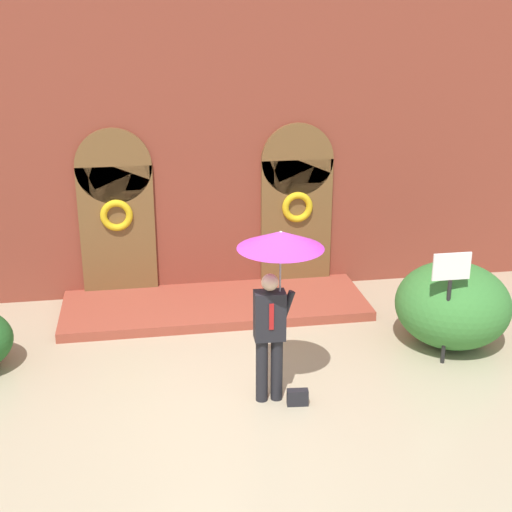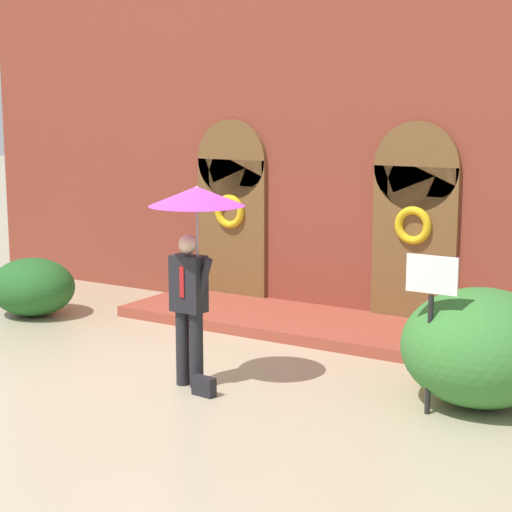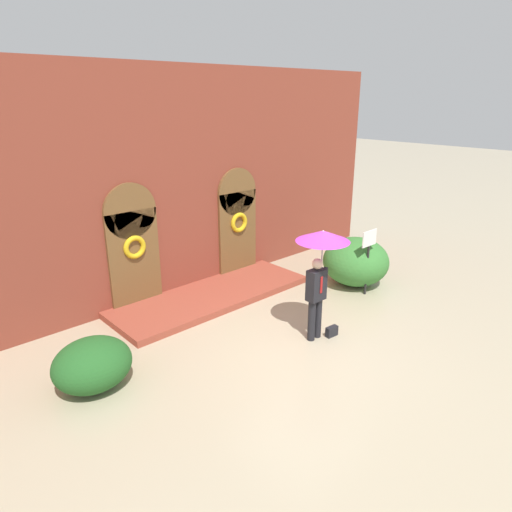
% 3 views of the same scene
% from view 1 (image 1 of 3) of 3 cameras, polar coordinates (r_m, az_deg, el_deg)
% --- Properties ---
extents(ground_plane, '(80.00, 80.00, 0.00)m').
position_cam_1_polar(ground_plane, '(9.70, -1.24, -11.58)').
color(ground_plane, tan).
extents(building_facade, '(14.00, 2.30, 5.60)m').
position_cam_1_polar(building_facade, '(12.64, -4.06, 8.90)').
color(building_facade, brown).
rests_on(building_facade, ground).
extents(person_with_umbrella, '(1.10, 1.10, 2.36)m').
position_cam_1_polar(person_with_umbrella, '(8.94, 1.75, -0.76)').
color(person_with_umbrella, black).
rests_on(person_with_umbrella, ground).
extents(handbag, '(0.29, 0.15, 0.22)m').
position_cam_1_polar(handbag, '(9.60, 3.34, -11.22)').
color(handbag, black).
rests_on(handbag, ground).
extents(sign_post, '(0.56, 0.06, 1.72)m').
position_cam_1_polar(sign_post, '(10.52, 15.21, -2.63)').
color(sign_post, black).
rests_on(sign_post, ground).
extents(shrub_right, '(1.75, 1.77, 1.29)m').
position_cam_1_polar(shrub_right, '(11.37, 15.45, -3.77)').
color(shrub_right, '#387A33').
rests_on(shrub_right, ground).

